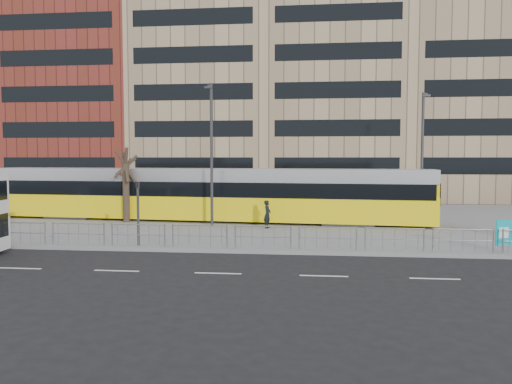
# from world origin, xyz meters

# --- Properties ---
(ground) EXTENTS (120.00, 120.00, 0.00)m
(ground) POSITION_xyz_m (0.00, 0.00, 0.00)
(ground) COLOR black
(ground) RESTS_ON ground
(plaza) EXTENTS (64.00, 24.00, 0.15)m
(plaza) POSITION_xyz_m (0.00, 12.00, 0.07)
(plaza) COLOR slate
(plaza) RESTS_ON ground
(kerb) EXTENTS (64.00, 0.25, 0.17)m
(kerb) POSITION_xyz_m (0.00, 0.05, 0.07)
(kerb) COLOR gray
(kerb) RESTS_ON ground
(building_row) EXTENTS (70.40, 18.40, 31.20)m
(building_row) POSITION_xyz_m (1.55, 34.27, 12.91)
(building_row) COLOR maroon
(building_row) RESTS_ON ground
(pedestrian_barrier) EXTENTS (32.07, 0.07, 1.10)m
(pedestrian_barrier) POSITION_xyz_m (2.00, 0.50, 0.98)
(pedestrian_barrier) COLOR gray
(pedestrian_barrier) RESTS_ON plaza
(road_markings) EXTENTS (62.00, 0.12, 0.01)m
(road_markings) POSITION_xyz_m (1.00, -4.00, 0.01)
(road_markings) COLOR white
(road_markings) RESTS_ON ground
(tram) EXTENTS (29.92, 5.46, 3.51)m
(tram) POSITION_xyz_m (-5.61, 10.41, 1.91)
(tram) COLOR yellow
(tram) RESTS_ON plaza
(ad_panel) EXTENTS (0.76, 0.30, 1.46)m
(ad_panel) POSITION_xyz_m (10.15, 0.85, 1.00)
(ad_panel) COLOR #2D2D30
(ad_panel) RESTS_ON plaza
(pedestrian) EXTENTS (0.54, 0.69, 1.68)m
(pedestrian) POSITION_xyz_m (-1.06, 7.26, 0.99)
(pedestrian) COLOR black
(pedestrian) RESTS_ON plaza
(traffic_light_west) EXTENTS (0.18, 0.22, 3.10)m
(traffic_light_west) POSITION_xyz_m (-6.78, 0.74, 2.12)
(traffic_light_west) COLOR #2D2D30
(traffic_light_west) RESTS_ON plaza
(lamp_post_west) EXTENTS (0.45, 1.04, 8.69)m
(lamp_post_west) POSITION_xyz_m (-4.54, 7.67, 4.87)
(lamp_post_west) COLOR #2D2D30
(lamp_post_west) RESTS_ON plaza
(lamp_post_east) EXTENTS (0.45, 1.04, 8.41)m
(lamp_post_east) POSITION_xyz_m (8.67, 10.72, 4.73)
(lamp_post_east) COLOR #2D2D30
(lamp_post_east) RESTS_ON plaza
(bare_tree) EXTENTS (3.94, 3.94, 6.81)m
(bare_tree) POSITION_xyz_m (-10.53, 9.10, 5.14)
(bare_tree) COLOR #31241B
(bare_tree) RESTS_ON plaza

